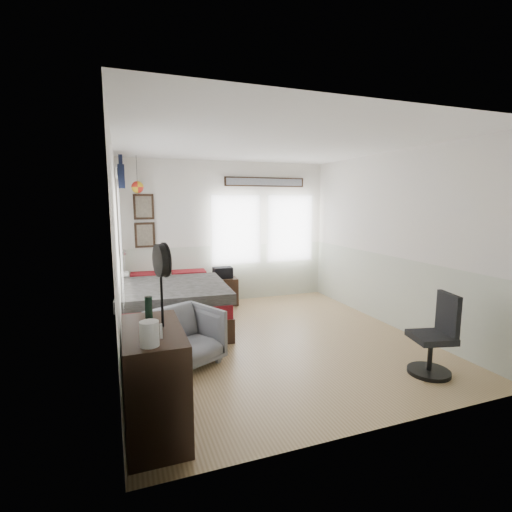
% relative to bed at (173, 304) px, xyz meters
% --- Properties ---
extents(ground_plane, '(4.00, 4.50, 0.01)m').
position_rel_bed_xyz_m(ground_plane, '(1.23, -1.14, -0.35)').
color(ground_plane, '#99784B').
extents(room_shell, '(4.02, 4.52, 2.71)m').
position_rel_bed_xyz_m(room_shell, '(1.15, -0.95, 1.27)').
color(room_shell, silver).
rests_on(room_shell, ground_plane).
extents(wall_decor, '(3.55, 1.32, 1.44)m').
position_rel_bed_xyz_m(wall_decor, '(0.13, 0.82, 1.76)').
color(wall_decor, black).
rests_on(wall_decor, room_shell).
extents(bed, '(1.67, 2.26, 0.69)m').
position_rel_bed_xyz_m(bed, '(0.00, 0.00, 0.00)').
color(bed, black).
rests_on(bed, ground_plane).
extents(dresser, '(0.48, 1.00, 0.90)m').
position_rel_bed_xyz_m(dresser, '(-0.51, -2.73, 0.11)').
color(dresser, black).
rests_on(dresser, ground_plane).
extents(armchair, '(0.98, 0.99, 0.67)m').
position_rel_bed_xyz_m(armchair, '(-0.05, -1.51, -0.00)').
color(armchair, slate).
rests_on(armchair, ground_plane).
extents(nightstand, '(0.53, 0.43, 0.51)m').
position_rel_bed_xyz_m(nightstand, '(1.05, 0.87, -0.08)').
color(nightstand, black).
rests_on(nightstand, ground_plane).
extents(task_chair, '(0.50, 0.50, 0.93)m').
position_rel_bed_xyz_m(task_chair, '(2.56, -2.74, 0.04)').
color(task_chair, black).
rests_on(task_chair, ground_plane).
extents(kettle, '(0.16, 0.14, 0.18)m').
position_rel_bed_xyz_m(kettle, '(-0.55, -3.11, 0.65)').
color(kettle, silver).
rests_on(kettle, dresser).
extents(bottle, '(0.06, 0.06, 0.25)m').
position_rel_bed_xyz_m(bottle, '(-0.52, -2.64, 0.69)').
color(bottle, black).
rests_on(bottle, dresser).
extents(stand_fan, '(0.13, 0.29, 0.71)m').
position_rel_bed_xyz_m(stand_fan, '(-0.41, -2.70, 1.11)').
color(stand_fan, black).
rests_on(stand_fan, dresser).
extents(black_bag, '(0.35, 0.23, 0.21)m').
position_rel_bed_xyz_m(black_bag, '(1.05, 0.87, 0.27)').
color(black_bag, black).
rests_on(black_bag, nightstand).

